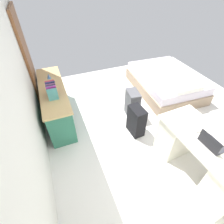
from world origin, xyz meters
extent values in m
plane|color=silver|center=(0.00, 0.00, 0.00)|extent=(5.36, 5.36, 0.00)
cube|color=silver|center=(0.00, 2.04, 1.32)|extent=(4.36, 0.10, 2.65)
cube|color=brown|center=(1.63, 1.96, 1.02)|extent=(0.88, 0.05, 2.04)
cube|color=silver|center=(-1.18, -0.16, 0.73)|extent=(1.46, 0.72, 0.04)
cube|color=beige|center=(-0.69, -0.14, 0.36)|extent=(0.42, 0.61, 0.72)
cylinder|color=black|center=(-1.10, -0.91, 0.02)|extent=(0.52, 0.52, 0.04)
cube|color=#2D7056|center=(0.98, 1.66, 0.35)|extent=(1.76, 0.44, 0.71)
cube|color=tan|center=(0.98, 1.66, 0.73)|extent=(1.80, 0.48, 0.04)
cube|color=#275F49|center=(0.58, 1.44, 0.19)|extent=(0.67, 0.01, 0.25)
cube|color=#275F49|center=(1.37, 1.44, 0.19)|extent=(0.67, 0.01, 0.25)
cube|color=gray|center=(1.00, -1.10, 0.14)|extent=(1.98, 1.51, 0.28)
cube|color=silver|center=(1.00, -1.10, 0.38)|extent=(1.92, 1.45, 0.20)
cube|color=white|center=(0.33, -1.06, 0.53)|extent=(0.52, 0.71, 0.10)
cube|color=black|center=(-0.06, 0.31, 0.30)|extent=(0.37, 0.24, 0.60)
cube|color=#4C4C51|center=(0.42, 0.15, 0.31)|extent=(0.38, 0.26, 0.61)
cube|color=#333338|center=(-1.23, -0.15, 0.76)|extent=(0.32, 0.23, 0.02)
cube|color=black|center=(-1.24, -0.04, 0.86)|extent=(0.31, 0.02, 0.19)
ellipsoid|color=white|center=(-0.97, -0.14, 0.77)|extent=(0.06, 0.10, 0.03)
cube|color=teal|center=(0.55, 1.66, 0.86)|extent=(0.03, 0.17, 0.22)
cube|color=slate|center=(0.59, 1.66, 0.85)|extent=(0.04, 0.17, 0.20)
cube|color=#A6318F|center=(0.63, 1.66, 0.86)|extent=(0.03, 0.17, 0.23)
cube|color=teal|center=(0.67, 1.66, 0.85)|extent=(0.03, 0.17, 0.21)
cube|color=#6F4269|center=(0.71, 1.66, 0.86)|extent=(0.03, 0.17, 0.24)
cube|color=navy|center=(0.75, 1.66, 0.85)|extent=(0.03, 0.17, 0.21)
cube|color=navy|center=(0.79, 1.66, 0.86)|extent=(0.04, 0.17, 0.23)
cube|color=#BD3549|center=(0.83, 1.66, 0.86)|extent=(0.04, 0.17, 0.23)
cone|color=#4C7FBF|center=(1.35, 1.66, 0.80)|extent=(0.08, 0.08, 0.11)
camera|label=1|loc=(-2.03, 1.60, 2.55)|focal=27.03mm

